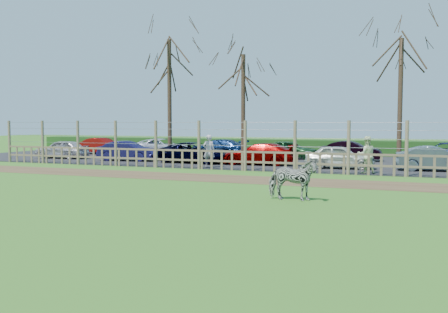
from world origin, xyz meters
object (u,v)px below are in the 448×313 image
(visitor_a, at_px, (209,151))
(visitor_b, at_px, (366,155))
(car_8, at_px, (162,147))
(crow, at_px, (283,176))
(car_2, at_px, (195,153))
(car_10, at_px, (290,150))
(tree_right, at_px, (401,71))
(car_11, at_px, (351,151))
(car_0, at_px, (62,149))
(car_7, at_px, (103,146))
(car_5, at_px, (435,159))
(tree_left, at_px, (169,70))
(car_1, at_px, (128,151))
(zebra, at_px, (292,179))
(car_12, at_px, (442,153))
(car_3, at_px, (259,154))
(car_9, at_px, (217,148))
(tree_mid, at_px, (243,82))
(car_4, at_px, (340,157))

(visitor_a, bearing_deg, visitor_b, 164.60)
(car_8, bearing_deg, crow, -125.78)
(car_2, height_order, car_10, same)
(tree_right, distance_m, car_11, 5.81)
(crow, bearing_deg, car_0, 160.52)
(crow, bearing_deg, car_2, 139.97)
(car_0, height_order, car_7, same)
(car_0, relative_size, car_11, 0.97)
(tree_right, height_order, car_5, tree_right)
(visitor_a, relative_size, crow, 7.49)
(visitor_a, distance_m, car_5, 11.25)
(tree_left, relative_size, car_7, 2.16)
(car_2, relative_size, car_7, 1.19)
(visitor_b, distance_m, car_1, 14.63)
(zebra, height_order, car_12, zebra)
(car_10, bearing_deg, visitor_b, -149.13)
(visitor_a, bearing_deg, car_7, -46.54)
(zebra, distance_m, visitor_b, 9.01)
(zebra, distance_m, car_10, 16.94)
(car_8, bearing_deg, car_3, -112.20)
(car_8, distance_m, car_9, 4.25)
(visitor_a, height_order, crow, visitor_a)
(tree_left, xyz_separation_m, car_11, (10.65, 3.61, -4.98))
(car_9, bearing_deg, visitor_a, 18.90)
(tree_mid, relative_size, car_3, 1.65)
(car_0, bearing_deg, car_9, 110.64)
(car_1, distance_m, car_2, 4.51)
(car_11, bearing_deg, car_8, 92.52)
(car_5, distance_m, car_12, 5.10)
(car_5, bearing_deg, crow, 126.52)
(tree_mid, relative_size, car_7, 1.87)
(tree_right, xyz_separation_m, car_5, (1.77, -3.02, -4.60))
(car_1, bearing_deg, car_9, -45.68)
(car_5, bearing_deg, car_8, 69.10)
(visitor_b, xyz_separation_m, car_7, (-19.52, 7.20, -0.26))
(crow, distance_m, car_1, 12.59)
(visitor_a, height_order, car_1, visitor_a)
(crow, height_order, car_2, car_2)
(visitor_a, relative_size, car_11, 0.47)
(car_1, relative_size, car_9, 0.88)
(tree_mid, relative_size, car_11, 1.87)
(tree_left, height_order, car_5, tree_left)
(visitor_b, xyz_separation_m, car_5, (3.03, 2.38, -0.26))
(visitor_b, relative_size, car_2, 0.40)
(zebra, height_order, crow, zebra)
(car_0, relative_size, car_12, 0.82)
(zebra, distance_m, car_7, 24.24)
(visitor_b, xyz_separation_m, car_4, (-1.51, 2.01, -0.26))
(tree_left, relative_size, crow, 34.17)
(zebra, relative_size, car_9, 0.38)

